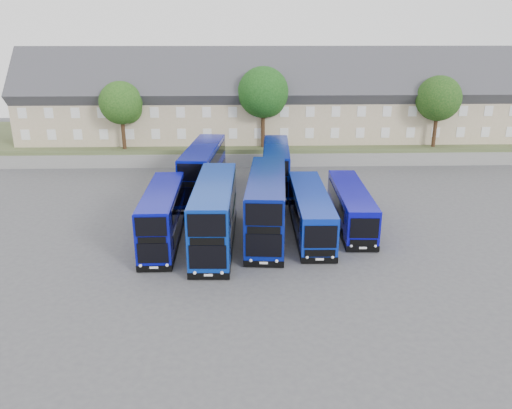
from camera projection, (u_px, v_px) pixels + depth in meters
The scene contains 15 objects.
ground at pixel (250, 254), 34.99m from camera, with size 120.00×120.00×0.00m, color #47464C.
retaining_wall at pixel (246, 160), 57.41m from camera, with size 70.00×0.40×1.50m, color slate.
earth_bank at pixel (245, 140), 66.77m from camera, with size 80.00×20.00×2.00m, color #48512D.
terrace_row at pixel (294, 102), 61.33m from camera, with size 66.00×10.40×11.20m.
dd_front_left at pixel (163, 218), 36.31m from camera, with size 2.44×10.11×4.00m.
dd_front_mid at pixel (215, 215), 35.96m from camera, with size 3.01×11.70×4.62m.
dd_front_right at pixel (267, 206), 37.65m from camera, with size 3.66×11.95×4.68m.
dd_rear_left at pixel (204, 171), 47.21m from camera, with size 3.84×11.90×4.65m.
dd_rear_right at pixel (276, 168), 49.15m from camera, with size 3.12×10.85×4.26m.
coach_east_a at pixel (310, 212), 38.46m from camera, with size 2.72×11.91×3.24m.
coach_east_b at pixel (351, 207), 39.89m from camera, with size 2.81×11.21×3.04m.
tree_west at pixel (122, 104), 55.97m from camera, with size 4.80×4.80×7.65m.
tree_mid at pixel (264, 94), 56.58m from camera, with size 5.76×5.76×9.18m.
tree_east at pixel (439, 100), 56.92m from camera, with size 5.12×5.12×8.16m.
tree_far at pixel (465, 90), 63.59m from camera, with size 5.44×5.44×8.67m.
Camera 1 is at (-0.59, -31.91, 14.77)m, focal length 35.00 mm.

